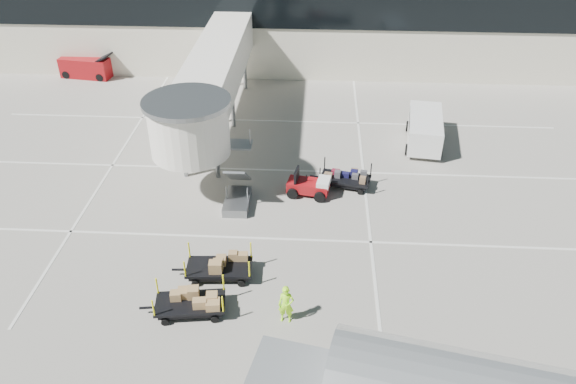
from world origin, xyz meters
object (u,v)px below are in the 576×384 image
object	(u,v)px
baggage_tug	(309,186)
belt_loader	(87,67)
suitcase_cart	(344,179)
ground_worker	(286,304)
box_cart_far	(216,267)
box_cart_near	(188,301)
minivan	(425,127)

from	to	relation	value
baggage_tug	belt_loader	bearing A→B (deg)	148.08
baggage_tug	suitcase_cart	bearing A→B (deg)	35.74
ground_worker	belt_loader	world-z (taller)	belt_loader
box_cart_far	box_cart_near	bearing A→B (deg)	-113.71
baggage_tug	box_cart_near	size ratio (longest dim) A/B	0.68
belt_loader	baggage_tug	bearing A→B (deg)	-33.48
belt_loader	minivan	bearing A→B (deg)	-13.04
ground_worker	belt_loader	xyz separation A→B (m)	(-18.81, 27.55, -0.11)
box_cart_near	minivan	world-z (taller)	minivan
box_cart_near	box_cart_far	world-z (taller)	box_cart_far
baggage_tug	box_cart_far	bearing A→B (deg)	-109.88
ground_worker	suitcase_cart	bearing A→B (deg)	78.89
minivan	belt_loader	size ratio (longest dim) A/B	1.16
baggage_tug	belt_loader	size ratio (longest dim) A/B	0.55
baggage_tug	minivan	bearing A→B (deg)	51.84
baggage_tug	box_cart_near	xyz separation A→B (m)	(-5.12, -9.80, -0.01)
baggage_tug	ground_worker	distance (m)	10.16
baggage_tug	minivan	xyz separation A→B (m)	(7.60, 6.86, 0.61)
box_cart_far	belt_loader	world-z (taller)	belt_loader
belt_loader	ground_worker	bearing A→B (deg)	-47.48
box_cart_near	belt_loader	xyz separation A→B (m)	(-14.45, 27.22, 0.26)
baggage_tug	ground_worker	xyz separation A→B (m)	(-0.76, -10.13, 0.36)
baggage_tug	minivan	size ratio (longest dim) A/B	0.47
box_cart_near	suitcase_cart	bearing A→B (deg)	48.75
minivan	ground_worker	bearing A→B (deg)	-108.53
box_cart_far	suitcase_cart	bearing A→B (deg)	50.03
box_cart_near	belt_loader	world-z (taller)	belt_loader
baggage_tug	ground_worker	bearing A→B (deg)	-84.51
baggage_tug	box_cart_far	xyz separation A→B (m)	(-4.25, -7.47, -0.02)
baggage_tug	minivan	distance (m)	10.26
suitcase_cart	box_cart_far	distance (m)	10.57
suitcase_cart	box_cart_far	bearing A→B (deg)	-114.77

